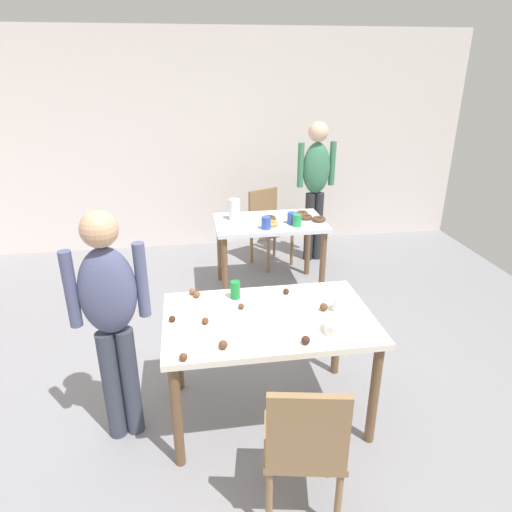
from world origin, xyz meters
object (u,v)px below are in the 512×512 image
dining_table_near (268,329)px  chair_far_table (268,222)px  person_adult_far (316,179)px  dining_table_far (270,232)px  person_girl_near (111,311)px  soda_can (235,290)px  pitcher_far (235,210)px  mixing_bowl (338,327)px  chair_near_table (305,443)px

dining_table_near → chair_far_table: 2.57m
dining_table_near → person_adult_far: (1.01, 2.53, 0.32)m
dining_table_far → chair_far_table: (0.11, 0.69, -0.14)m
dining_table_near → person_girl_near: (-0.93, -0.04, 0.24)m
chair_far_table → person_girl_near: person_girl_near is taller
dining_table_far → soda_can: bearing=-108.6°
person_adult_far → pitcher_far: bearing=-148.9°
dining_table_far → mixing_bowl: size_ratio=6.57×
dining_table_near → chair_far_table: (0.46, 2.52, -0.16)m
dining_table_near → pitcher_far: (0.01, 1.92, 0.20)m
soda_can → pitcher_far: pitcher_far is taller
person_girl_near → person_adult_far: person_adult_far is taller
chair_near_table → chair_far_table: (0.42, 3.31, 0.00)m
chair_near_table → dining_table_near: bearing=92.8°
dining_table_far → chair_near_table: chair_near_table is taller
person_adult_far → soda_can: size_ratio=13.29×
dining_table_near → chair_far_table: size_ratio=1.49×
dining_table_near → chair_far_table: bearing=79.7°
soda_can → mixing_bowl: bearing=-43.1°
person_girl_near → mixing_bowl: bearing=-8.8°
chair_far_table → mixing_bowl: bearing=-91.8°
dining_table_far → soda_can: size_ratio=8.96×
dining_table_near → person_girl_near: person_girl_near is taller
dining_table_far → chair_far_table: bearing=80.9°
chair_near_table → dining_table_far: bearing=83.3°
pitcher_far → dining_table_far: bearing=-15.1°
dining_table_near → soda_can: 0.36m
soda_can → dining_table_far: bearing=71.4°
chair_near_table → soda_can: bearing=101.5°
dining_table_near → soda_can: bearing=122.9°
dining_table_near → soda_can: soda_can is taller
chair_far_table → person_girl_near: bearing=-118.4°
chair_far_table → pitcher_far: (-0.45, -0.60, 0.36)m
mixing_bowl → soda_can: bearing=136.9°
chair_near_table → chair_far_table: bearing=82.8°
chair_near_table → person_girl_near: bearing=142.3°
dining_table_far → soda_can: 1.65m
dining_table_near → pitcher_far: size_ratio=6.13×
mixing_bowl → pitcher_far: (-0.37, 2.16, 0.07)m
mixing_bowl → soda_can: soda_can is taller
dining_table_far → mixing_bowl: 2.08m
dining_table_near → chair_near_table: 0.80m
dining_table_far → pitcher_far: (-0.34, 0.09, 0.22)m
dining_table_far → chair_far_table: 0.72m
dining_table_far → person_adult_far: bearing=46.5°
dining_table_far → chair_far_table: size_ratio=1.26×
chair_near_table → mixing_bowl: size_ratio=5.22×
chair_near_table → person_girl_near: person_girl_near is taller
dining_table_near → pitcher_far: bearing=89.8°
dining_table_near → mixing_bowl: 0.46m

